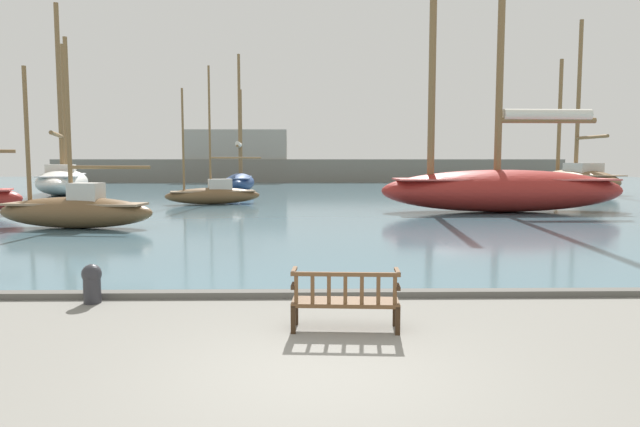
% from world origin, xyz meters
% --- Properties ---
extents(ground_plane, '(160.00, 160.00, 0.00)m').
position_xyz_m(ground_plane, '(0.00, 0.00, 0.00)').
color(ground_plane, gray).
extents(harbor_water, '(100.00, 80.00, 0.08)m').
position_xyz_m(harbor_water, '(0.00, 44.00, 0.04)').
color(harbor_water, slate).
rests_on(harbor_water, ground).
extents(quay_edge_kerb, '(40.00, 0.30, 0.12)m').
position_xyz_m(quay_edge_kerb, '(0.00, 3.85, 0.06)').
color(quay_edge_kerb, '#5B5954').
rests_on(quay_edge_kerb, ground).
extents(park_bench, '(1.63, 0.62, 0.92)m').
position_xyz_m(park_bench, '(0.43, 1.74, 0.47)').
color(park_bench, '#322113').
rests_on(park_bench, ground).
extents(sailboat_nearest_port, '(6.80, 13.67, 13.82)m').
position_xyz_m(sailboat_nearest_port, '(-18.24, 35.74, 1.26)').
color(sailboat_nearest_port, silver).
rests_on(sailboat_nearest_port, harbor_water).
extents(sailboat_far_port, '(11.86, 3.62, 14.78)m').
position_xyz_m(sailboat_far_port, '(9.25, 20.73, 1.37)').
color(sailboat_far_port, maroon).
rests_on(sailboat_far_port, harbor_water).
extents(sailboat_far_starboard, '(5.97, 2.23, 6.87)m').
position_xyz_m(sailboat_far_starboard, '(-8.65, 14.34, 0.78)').
color(sailboat_far_starboard, brown).
rests_on(sailboat_far_starboard, harbor_water).
extents(sailboat_centre_channel, '(3.61, 11.04, 13.43)m').
position_xyz_m(sailboat_centre_channel, '(21.20, 38.24, 1.25)').
color(sailboat_centre_channel, brown).
rests_on(sailboat_centre_channel, harbor_water).
extents(sailboat_outer_starboard, '(5.49, 2.67, 7.76)m').
position_xyz_m(sailboat_outer_starboard, '(-5.55, 25.92, 0.71)').
color(sailboat_outer_starboard, brown).
rests_on(sailboat_outer_starboard, harbor_water).
extents(sailboat_mid_starboard, '(2.90, 8.50, 10.96)m').
position_xyz_m(sailboat_mid_starboard, '(-5.69, 39.73, 1.02)').
color(sailboat_mid_starboard, navy).
rests_on(sailboat_mid_starboard, harbor_water).
extents(mooring_bollard, '(0.35, 0.35, 0.70)m').
position_xyz_m(mooring_bollard, '(-3.98, 3.48, 0.39)').
color(mooring_bollard, '#2D2D33').
rests_on(mooring_bollard, ground).
extents(far_breakwater, '(58.36, 2.40, 6.08)m').
position_xyz_m(far_breakwater, '(-1.45, 59.29, 1.88)').
color(far_breakwater, slate).
rests_on(far_breakwater, ground).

